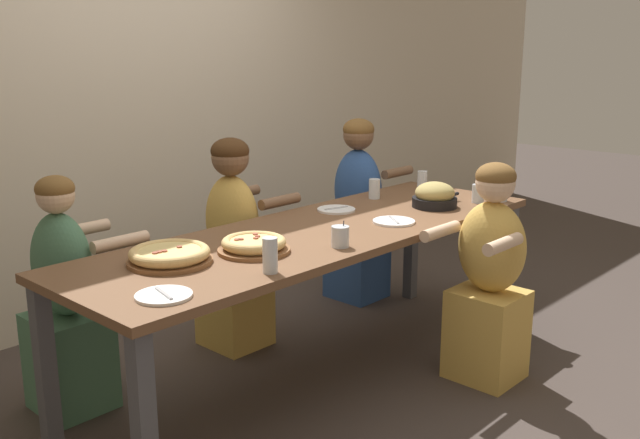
% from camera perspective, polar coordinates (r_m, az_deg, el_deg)
% --- Properties ---
extents(ground_plane, '(18.00, 18.00, 0.00)m').
position_cam_1_polar(ground_plane, '(3.83, -0.00, -12.33)').
color(ground_plane, '#423833').
rests_on(ground_plane, ground).
extents(restaurant_back_panel, '(10.00, 0.06, 3.20)m').
position_cam_1_polar(restaurant_back_panel, '(4.65, -14.69, 12.29)').
color(restaurant_back_panel, beige).
rests_on(restaurant_back_panel, ground).
extents(dining_table, '(2.71, 0.84, 0.79)m').
position_cam_1_polar(dining_table, '(3.57, -0.00, -1.95)').
color(dining_table, brown).
rests_on(dining_table, ground).
extents(pizza_board_main, '(0.32, 0.32, 0.07)m').
position_cam_1_polar(pizza_board_main, '(3.17, -5.31, -2.03)').
color(pizza_board_main, brown).
rests_on(pizza_board_main, dining_table).
extents(pizza_board_second, '(0.36, 0.36, 0.07)m').
position_cam_1_polar(pizza_board_second, '(3.06, -11.94, -2.81)').
color(pizza_board_second, brown).
rests_on(pizza_board_second, dining_table).
extents(skillet_bowl, '(0.37, 0.25, 0.14)m').
position_cam_1_polar(skillet_bowl, '(4.08, 9.17, 1.86)').
color(skillet_bowl, black).
rests_on(skillet_bowl, dining_table).
extents(empty_plate_a, '(0.22, 0.22, 0.02)m').
position_cam_1_polar(empty_plate_a, '(3.71, 5.93, -0.15)').
color(empty_plate_a, white).
rests_on(empty_plate_a, dining_table).
extents(empty_plate_b, '(0.21, 0.21, 0.02)m').
position_cam_1_polar(empty_plate_b, '(3.95, 1.31, 0.80)').
color(empty_plate_b, white).
rests_on(empty_plate_b, dining_table).
extents(empty_plate_c, '(0.21, 0.21, 0.02)m').
position_cam_1_polar(empty_plate_c, '(2.67, -12.39, -5.95)').
color(empty_plate_c, white).
rests_on(empty_plate_c, dining_table).
extents(cocktail_glass_blue, '(0.08, 0.08, 0.12)m').
position_cam_1_polar(cocktail_glass_blue, '(3.24, 1.63, -1.45)').
color(cocktail_glass_blue, silver).
rests_on(cocktail_glass_blue, dining_table).
extents(drinking_glass_a, '(0.07, 0.07, 0.12)m').
position_cam_1_polar(drinking_glass_a, '(4.27, 4.38, 2.38)').
color(drinking_glass_a, silver).
rests_on(drinking_glass_a, dining_table).
extents(drinking_glass_b, '(0.06, 0.06, 0.15)m').
position_cam_1_polar(drinking_glass_b, '(2.87, -4.01, -3.05)').
color(drinking_glass_b, silver).
rests_on(drinking_glass_b, dining_table).
extents(drinking_glass_c, '(0.07, 0.07, 0.11)m').
position_cam_1_polar(drinking_glass_c, '(4.25, 12.53, 1.94)').
color(drinking_glass_c, silver).
rests_on(drinking_glass_c, dining_table).
extents(drinking_glass_d, '(0.06, 0.06, 0.13)m').
position_cam_1_polar(drinking_glass_d, '(4.50, 8.17, 2.98)').
color(drinking_glass_d, silver).
rests_on(drinking_glass_d, dining_table).
extents(drinking_glass_e, '(0.08, 0.08, 0.12)m').
position_cam_1_polar(drinking_glass_e, '(4.32, 14.28, 2.26)').
color(drinking_glass_e, silver).
rests_on(drinking_glass_e, dining_table).
extents(diner_far_right, '(0.51, 0.40, 1.22)m').
position_cam_1_polar(diner_far_right, '(4.80, 3.04, 0.28)').
color(diner_far_right, '#2D5193').
rests_on(diner_far_right, ground).
extents(diner_near_midright, '(0.51, 0.40, 1.13)m').
position_cam_1_polar(diner_near_midright, '(3.72, 13.38, -4.90)').
color(diner_near_midright, gold).
rests_on(diner_near_midright, ground).
extents(diner_far_left, '(0.51, 0.40, 1.13)m').
position_cam_1_polar(diner_far_left, '(3.53, -19.64, -6.60)').
color(diner_far_left, '#477556').
rests_on(diner_far_left, ground).
extents(diner_far_center, '(0.51, 0.40, 1.20)m').
position_cam_1_polar(diner_far_center, '(4.05, -6.94, -2.49)').
color(diner_far_center, gold).
rests_on(diner_far_center, ground).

